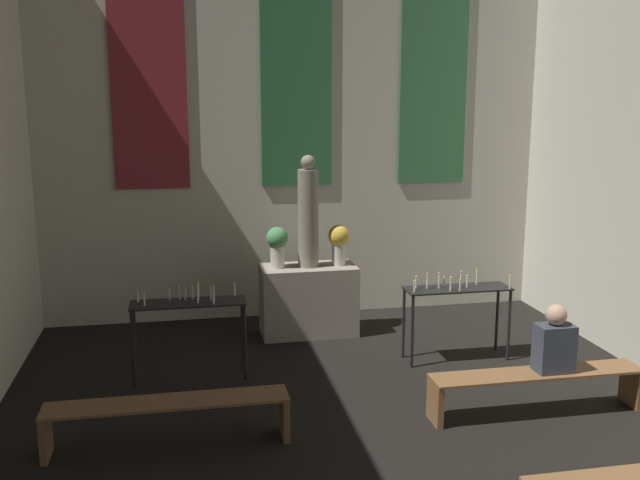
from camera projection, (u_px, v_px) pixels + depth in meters
The scene contains 10 objects.
wall_back at pixel (296, 106), 9.80m from camera, with size 7.23×0.16×5.84m.
altar at pixel (308, 300), 9.37m from camera, with size 1.24×0.61×0.92m.
statue at pixel (308, 215), 9.15m from camera, with size 0.26×0.26×1.45m.
flower_vase_left at pixel (277, 244), 9.14m from camera, with size 0.28×0.28×0.53m.
flower_vase_right at pixel (339, 241), 9.29m from camera, with size 0.28×0.28×0.53m.
candle_rack_left at pixel (189, 314), 7.81m from camera, with size 1.25×0.39×1.08m.
candle_rack_right at pixel (457, 299), 8.39m from camera, with size 1.25×0.39×1.08m.
pew_back_left at pixel (168, 413), 6.33m from camera, with size 2.15×0.36×0.44m.
pew_back_right at pixel (537, 383), 7.00m from camera, with size 2.15×0.36×0.44m.
person_seated at pixel (554, 342), 6.95m from camera, with size 0.36×0.24×0.68m.
Camera 1 is at (-1.57, -0.40, 3.08)m, focal length 40.00 mm.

